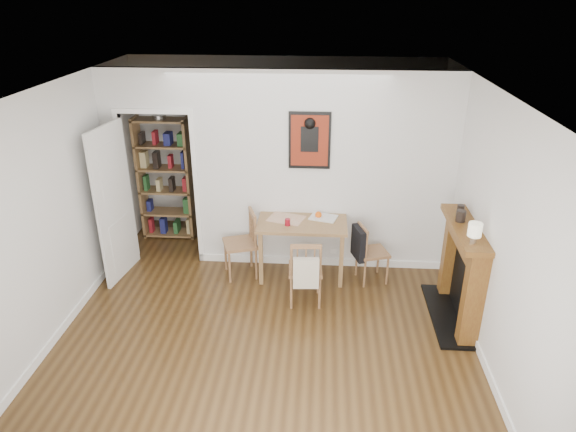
# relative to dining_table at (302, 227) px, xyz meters

# --- Properties ---
(ground) EXTENTS (5.20, 5.20, 0.00)m
(ground) POSITION_rel_dining_table_xyz_m (-0.33, -1.10, -0.68)
(ground) COLOR #50371A
(ground) RESTS_ON ground
(room_shell) EXTENTS (5.20, 5.20, 5.20)m
(room_shell) POSITION_rel_dining_table_xyz_m (-0.23, 0.25, 0.62)
(room_shell) COLOR silver
(room_shell) RESTS_ON ground
(dining_table) EXTENTS (1.13, 0.72, 0.77)m
(dining_table) POSITION_rel_dining_table_xyz_m (0.00, 0.00, 0.00)
(dining_table) COLOR olive
(dining_table) RESTS_ON ground
(chair_left) EXTENTS (0.57, 0.57, 0.89)m
(chair_left) POSITION_rel_dining_table_xyz_m (-0.80, -0.09, -0.23)
(chair_left) COLOR #9D7149
(chair_left) RESTS_ON ground
(chair_right) EXTENTS (0.53, 0.49, 0.79)m
(chair_right) POSITION_rel_dining_table_xyz_m (0.89, -0.10, -0.27)
(chair_right) COLOR #9D7149
(chair_right) RESTS_ON ground
(chair_front) EXTENTS (0.46, 0.51, 0.86)m
(chair_front) POSITION_rel_dining_table_xyz_m (0.07, -0.66, -0.24)
(chair_front) COLOR #9D7149
(chair_front) RESTS_ON ground
(bookshelf) EXTENTS (0.77, 0.31, 1.82)m
(bookshelf) POSITION_rel_dining_table_xyz_m (-2.05, 1.01, 0.22)
(bookshelf) COLOR olive
(bookshelf) RESTS_ON ground
(fireplace) EXTENTS (0.45, 1.25, 1.16)m
(fireplace) POSITION_rel_dining_table_xyz_m (1.83, -0.85, -0.06)
(fireplace) COLOR brown
(fireplace) RESTS_ON ground
(red_glass) EXTENTS (0.07, 0.07, 0.09)m
(red_glass) POSITION_rel_dining_table_xyz_m (-0.18, -0.15, 0.14)
(red_glass) COLOR maroon
(red_glass) RESTS_ON dining_table
(orange_fruit) EXTENTS (0.09, 0.09, 0.09)m
(orange_fruit) POSITION_rel_dining_table_xyz_m (0.20, 0.10, 0.14)
(orange_fruit) COLOR #F25B0C
(orange_fruit) RESTS_ON dining_table
(placemat) EXTENTS (0.52, 0.45, 0.00)m
(placemat) POSITION_rel_dining_table_xyz_m (-0.21, 0.04, 0.09)
(placemat) COLOR #BFB39D
(placemat) RESTS_ON dining_table
(notebook) EXTENTS (0.39, 0.33, 0.02)m
(notebook) POSITION_rel_dining_table_xyz_m (0.27, 0.10, 0.10)
(notebook) COLOR silver
(notebook) RESTS_ON dining_table
(mantel_lamp) EXTENTS (0.14, 0.14, 0.22)m
(mantel_lamp) POSITION_rel_dining_table_xyz_m (1.75, -1.25, 0.62)
(mantel_lamp) COLOR silver
(mantel_lamp) RESTS_ON fireplace
(ceramic_jar_a) EXTENTS (0.11, 0.11, 0.13)m
(ceramic_jar_a) POSITION_rel_dining_table_xyz_m (1.74, -0.73, 0.55)
(ceramic_jar_a) COLOR black
(ceramic_jar_a) RESTS_ON fireplace
(ceramic_jar_b) EXTENTS (0.08, 0.08, 0.10)m
(ceramic_jar_b) POSITION_rel_dining_table_xyz_m (1.79, -0.52, 0.53)
(ceramic_jar_b) COLOR black
(ceramic_jar_b) RESTS_ON fireplace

